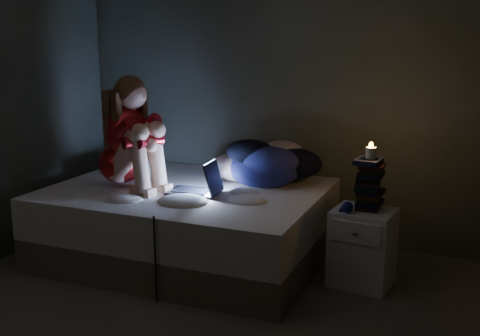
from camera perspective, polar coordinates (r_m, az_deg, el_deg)
The scene contains 12 objects.
floor at distance 3.60m, azimuth -7.12°, elevation -15.93°, with size 3.60×3.80×0.02m, color #514945.
wall_back at distance 4.93m, azimuth 3.56°, elevation 7.89°, with size 3.60×0.02×2.60m, color #363E2D.
bed at distance 4.57m, azimuth -5.28°, elevation -5.50°, with size 2.09×1.57×0.58m, color beige, non-canonical shape.
pillow at distance 5.02m, azimuth -11.10°, elevation 0.08°, with size 0.41×0.29×0.12m, color silver.
woman at distance 4.54m, azimuth -11.94°, elevation 3.64°, with size 0.55×0.36×0.88m, color maroon, non-canonical shape.
laptop at distance 4.29m, azimuth -4.71°, elevation -0.85°, with size 0.38×0.27×0.27m, color black, non-canonical shape.
clothes_pile at distance 4.56m, azimuth 2.35°, elevation 0.75°, with size 0.64×0.51×0.38m, color #1B2144, non-canonical shape.
nightstand at distance 4.16m, azimuth 12.20°, elevation -7.79°, with size 0.41×0.37×0.55m, color silver.
book_stack at distance 4.06m, azimuth 12.85°, elevation -1.56°, with size 0.19×0.25×0.36m, color black, non-canonical shape.
candle at distance 4.02m, azimuth 13.00°, elevation 1.49°, with size 0.07×0.07×0.08m, color beige.
phone at distance 4.04m, azimuth 10.57°, elevation -4.11°, with size 0.07×0.14×0.01m, color black.
blue_orb at distance 3.96m, azimuth 10.91°, elevation -3.96°, with size 0.08×0.08×0.08m, color #0B1651.
Camera 1 is at (1.60, -2.73, 1.71)m, focal length 42.46 mm.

